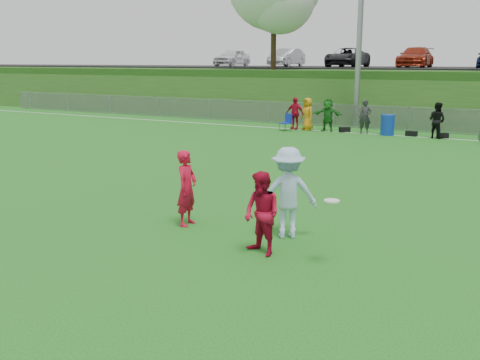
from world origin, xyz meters
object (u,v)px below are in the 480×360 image
Objects in this scene: frisbee at (332,201)px; recycling_bin at (388,125)px; player_red_center at (262,214)px; player_red_left at (187,188)px; player_blue at (288,193)px.

frisbee reaches higher than recycling_bin.
player_red_center is 1.40m from frisbee.
player_red_left reaches higher than recycling_bin.
player_blue is 6.81× the size of frisbee.
recycling_bin is at bearing 118.24° from player_red_center.
player_red_center is 0.84× the size of player_blue.
player_blue is at bearing -84.08° from recycling_bin.
player_red_center is 1.59× the size of recycling_bin.
player_red_left is at bearing 166.42° from frisbee.
player_red_center is at bearing -84.55° from recycling_bin.
player_blue is at bearing 138.82° from frisbee.
player_red_left is 1.06× the size of player_red_center.
player_red_center reaches higher than frisbee.
player_blue is (0.03, 1.18, 0.15)m from player_red_center.
frisbee is (1.31, -1.15, 0.26)m from player_blue.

